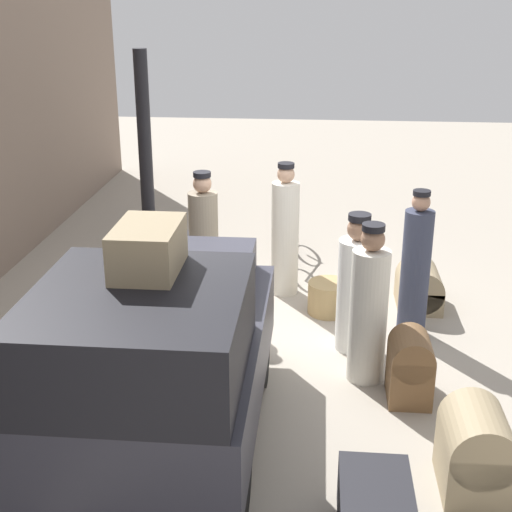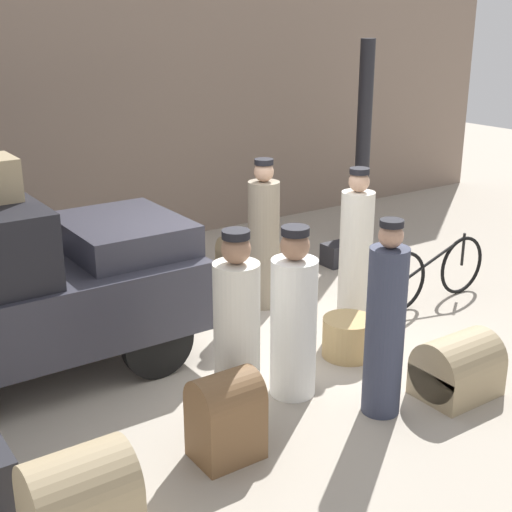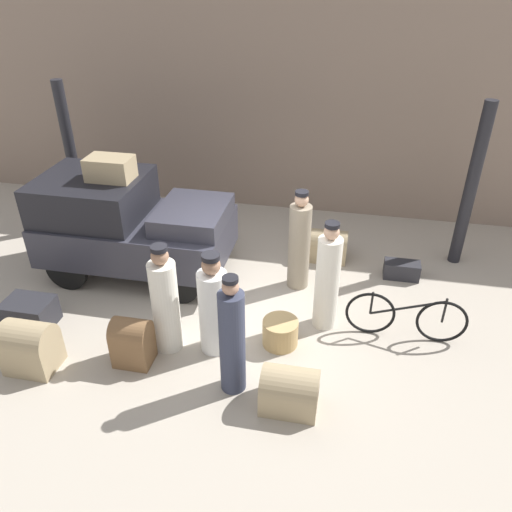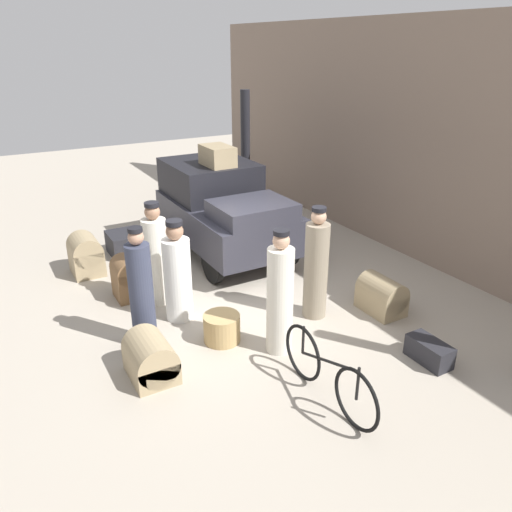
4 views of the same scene
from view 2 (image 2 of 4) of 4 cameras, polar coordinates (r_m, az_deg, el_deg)
ground_plane at (r=7.62m, az=-0.39°, el=-7.46°), size 30.00×30.00×0.00m
station_building_facade at (r=10.52m, az=-13.25°, el=12.23°), size 16.00×0.15×4.50m
canopy_pillar_right at (r=11.09m, az=8.58°, el=8.99°), size 0.22×0.22×3.03m
truck at (r=7.10m, az=-19.36°, el=-2.10°), size 3.26×1.76×1.78m
bicycle at (r=8.94m, az=13.98°, el=-1.30°), size 1.79×0.04×0.79m
wicker_basket at (r=7.46m, az=7.38°, el=-6.46°), size 0.53×0.53×0.41m
porter_with_bicycle at (r=6.50m, az=3.03°, el=-5.20°), size 0.43×0.43×1.62m
porter_standing_middle at (r=6.25m, az=10.29°, el=-5.57°), size 0.34×0.34×1.78m
conductor_in_dark_uniform at (r=8.43m, az=0.61°, el=1.28°), size 0.37×0.37×1.80m
porter_lifting_near_truck at (r=8.02m, az=7.97°, el=0.16°), size 0.37×0.37×1.80m
porter_carrying_trunk at (r=6.04m, az=-1.54°, el=-6.49°), size 0.39×0.39×1.73m
trunk_barrel_dark at (r=5.75m, az=-2.44°, el=-12.57°), size 0.53×0.42×0.74m
suitcase_small_leather at (r=10.17m, az=7.02°, el=0.26°), size 0.63×0.31×0.32m
suitcase_tan_flat at (r=9.63m, az=-0.68°, el=0.08°), size 0.73×0.50×0.60m
suitcase_black_upright at (r=5.00m, az=-13.88°, el=-18.76°), size 0.68×0.55×0.76m
trunk_umber_medium at (r=6.92m, az=15.81°, el=-8.71°), size 0.73×0.56×0.59m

